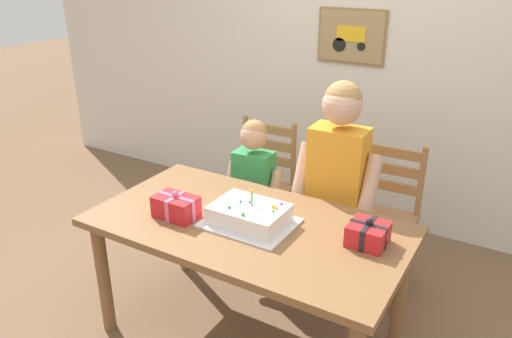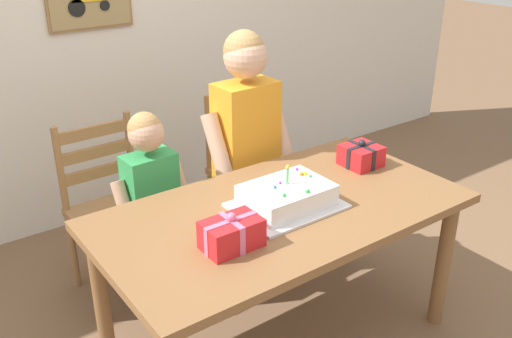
# 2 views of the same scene
# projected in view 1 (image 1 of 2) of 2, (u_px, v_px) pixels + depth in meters

# --- Properties ---
(ground_plane) EXTENTS (20.00, 20.00, 0.00)m
(ground_plane) POSITION_uv_depth(u_px,v_px,m) (249.00, 336.00, 2.78)
(ground_plane) COLOR brown
(back_wall) EXTENTS (6.40, 0.11, 2.60)m
(back_wall) POSITION_uv_depth(u_px,v_px,m) (370.00, 54.00, 3.62)
(back_wall) COLOR silver
(back_wall) RESTS_ON ground
(dining_table) EXTENTS (1.59, 0.85, 0.72)m
(dining_table) POSITION_uv_depth(u_px,v_px,m) (248.00, 238.00, 2.54)
(dining_table) COLOR brown
(dining_table) RESTS_ON ground
(birthday_cake) EXTENTS (0.44, 0.34, 0.19)m
(birthday_cake) POSITION_uv_depth(u_px,v_px,m) (249.00, 215.00, 2.47)
(birthday_cake) COLOR silver
(birthday_cake) RESTS_ON dining_table
(gift_box_red_large) EXTENTS (0.18, 0.18, 0.14)m
(gift_box_red_large) POSITION_uv_depth(u_px,v_px,m) (368.00, 234.00, 2.30)
(gift_box_red_large) COLOR red
(gift_box_red_large) RESTS_ON dining_table
(gift_box_beside_cake) EXTENTS (0.23, 0.15, 0.15)m
(gift_box_beside_cake) POSITION_uv_depth(u_px,v_px,m) (176.00, 207.00, 2.54)
(gift_box_beside_cake) COLOR red
(gift_box_beside_cake) RESTS_ON dining_table
(chair_left) EXTENTS (0.43, 0.43, 0.92)m
(chair_left) POSITION_uv_depth(u_px,v_px,m) (259.00, 188.00, 3.47)
(chair_left) COLOR #996B42
(chair_left) RESTS_ON ground
(chair_right) EXTENTS (0.43, 0.43, 0.92)m
(chair_right) POSITION_uv_depth(u_px,v_px,m) (380.00, 218.00, 3.07)
(chair_right) COLOR #996B42
(chair_right) RESTS_ON ground
(child_older) EXTENTS (0.49, 0.28, 1.35)m
(child_older) POSITION_uv_depth(u_px,v_px,m) (337.00, 173.00, 2.82)
(child_older) COLOR #38426B
(child_older) RESTS_ON ground
(child_younger) EXTENTS (0.38, 0.22, 1.04)m
(child_younger) POSITION_uv_depth(u_px,v_px,m) (253.00, 182.00, 3.16)
(child_younger) COLOR #38426B
(child_younger) RESTS_ON ground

